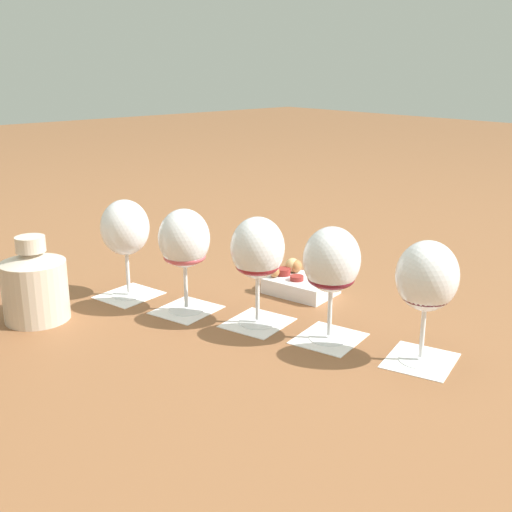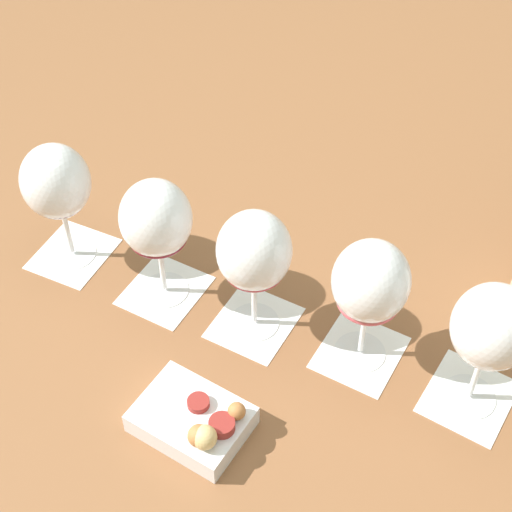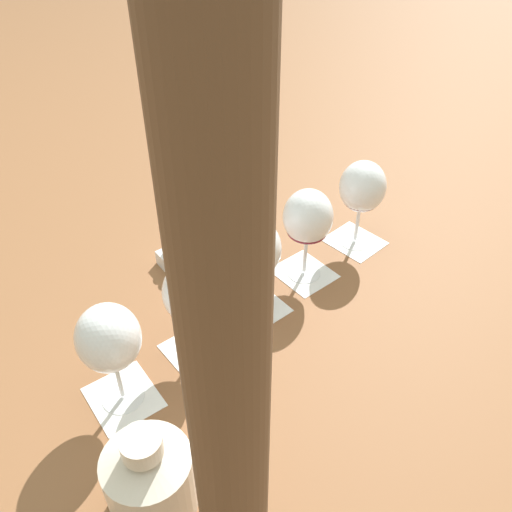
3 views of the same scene
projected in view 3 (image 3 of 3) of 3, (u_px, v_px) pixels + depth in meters
The scene contains 14 objects.
ground_plane at pixel (256, 308), 1.02m from camera, with size 8.00×8.00×0.00m, color brown.
tasting_card_0 at pixel (123, 397), 0.86m from camera, with size 0.12×0.13×0.00m.
tasting_card_1 at pixel (198, 351), 0.94m from camera, with size 0.12×0.13×0.00m.
tasting_card_2 at pixel (256, 306), 1.03m from camera, with size 0.13×0.13×0.00m.
tasting_card_3 at pixel (304, 273), 1.10m from camera, with size 0.13×0.13×0.00m.
tasting_card_4 at pixel (355, 241), 1.18m from camera, with size 0.13×0.14×0.00m.
wine_glass_0 at pixel (109, 342), 0.78m from camera, with size 0.10×0.10×0.19m.
wine_glass_1 at pixel (193, 296), 0.86m from camera, with size 0.10×0.10×0.19m.
wine_glass_2 at pixel (256, 252), 0.94m from camera, with size 0.10×0.10×0.19m.
wine_glass_3 at pixel (308, 220), 1.02m from camera, with size 0.10×0.10×0.19m.
wine_glass_4 at pixel (362, 190), 1.10m from camera, with size 0.10×0.10×0.19m.
ceramic_vase at pixel (149, 478), 0.69m from camera, with size 0.12×0.12×0.16m.
snack_dish at pixel (192, 256), 1.11m from camera, with size 0.15×0.12×0.06m.
umbrella_pole at pixel (228, 414), 0.40m from camera, with size 0.06×0.06×0.76m.
Camera 3 is at (-0.31, -0.66, 0.72)m, focal length 38.00 mm.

